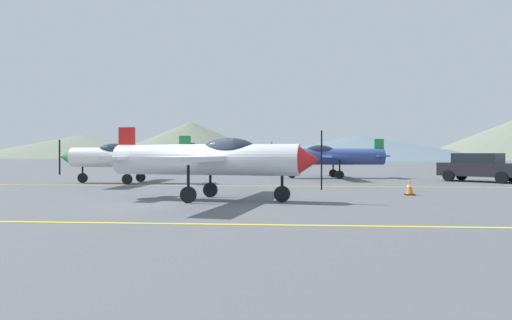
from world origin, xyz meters
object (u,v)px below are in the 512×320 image
Objects in this scene: airplane_far at (329,156)px; traffic_cone_front at (410,188)px; car_sedan at (480,167)px; airplane_back at (228,155)px; airplane_near at (213,159)px; airplane_mid at (125,157)px.

airplane_far is 14.46× the size of traffic_cone_front.
airplane_back is at bearing 138.93° from car_sedan.
traffic_cone_front is at bearing -65.97° from airplane_back.
airplane_far is 1.00× the size of airplane_back.
airplane_far reaches higher than car_sedan.
traffic_cone_front is (7.23, 2.63, -1.15)m from airplane_near.
airplane_near is 10.82m from airplane_mid.
airplane_far is at bearing 100.25° from traffic_cone_front.
airplane_back is 14.46× the size of traffic_cone_front.
car_sedan is at bearing 41.16° from airplane_near.
traffic_cone_front is at bearing 19.98° from airplane_near.
airplane_mid and airplane_far have the same top height.
car_sedan is 7.49× the size of traffic_cone_front.
airplane_far reaches higher than traffic_cone_front.
car_sedan is at bearing -21.21° from airplane_far.
airplane_back is 21.75m from car_sedan.
airplane_mid reaches higher than car_sedan.
airplane_back reaches higher than traffic_cone_front.
airplane_near is 1.93× the size of car_sedan.
airplane_back is (-3.13, 25.87, 0.00)m from airplane_near.
airplane_mid is 14.91m from traffic_cone_front.
airplane_near is at bearing -54.35° from airplane_mid.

